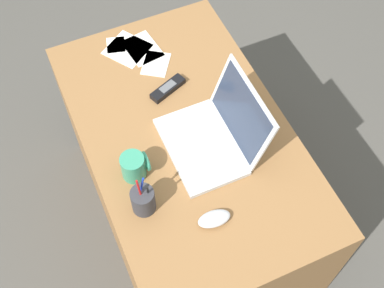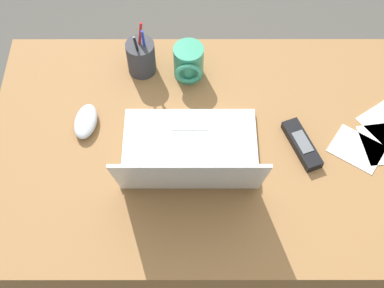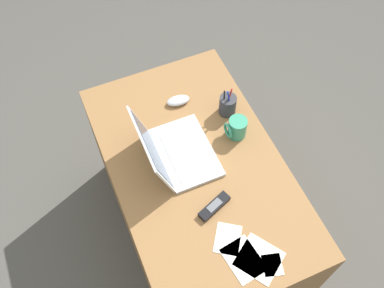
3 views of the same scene
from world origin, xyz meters
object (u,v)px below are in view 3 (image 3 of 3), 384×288
Objects in this scene: laptop at (175,151)px; pen_holder at (228,105)px; cordless_phone at (214,206)px; computer_mouse at (178,101)px; coffee_mug_white at (237,128)px.

pen_holder is (0.14, -0.32, 0.00)m from laptop.
cordless_phone is at bearing -168.49° from laptop.
computer_mouse is at bearing -7.03° from cordless_phone.
coffee_mug_white is 0.13m from pen_holder.
laptop is at bearing 160.04° from computer_mouse.
laptop is at bearing 113.04° from pen_holder.
computer_mouse is 0.57m from cordless_phone.
coffee_mug_white is at bearing 172.11° from pen_holder.
laptop reaches higher than coffee_mug_white.
pen_holder is at bearing -7.89° from coffee_mug_white.
cordless_phone is (-0.29, -0.06, -0.04)m from laptop.
laptop reaches higher than cordless_phone.
laptop is 1.97× the size of pen_holder.
laptop is 0.30m from coffee_mug_white.
laptop reaches higher than computer_mouse.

